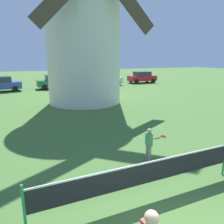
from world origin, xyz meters
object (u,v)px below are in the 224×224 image
at_px(player_far, 150,142).
at_px(parked_car_green, 57,81).
at_px(parked_car_red, 142,77).
at_px(tennis_net, 145,173).
at_px(windmill, 83,13).
at_px(parked_car_cream, 105,79).

xyz_separation_m(player_far, parked_car_green, (0.56, 19.93, 0.16)).
bearing_deg(parked_car_green, parked_car_red, 4.09).
distance_m(tennis_net, parked_car_red, 26.55).
xyz_separation_m(windmill, parked_car_red, (11.50, 10.02, -5.87)).
bearing_deg(windmill, tennis_net, -100.85).
height_order(windmill, tennis_net, windmill).
distance_m(windmill, tennis_net, 14.15).
height_order(tennis_net, parked_car_green, parked_car_green).
xyz_separation_m(parked_car_green, parked_car_red, (11.99, 0.86, -0.00)).
relative_size(parked_car_green, parked_car_red, 1.13).
bearing_deg(tennis_net, parked_car_cream, 70.05).
distance_m(player_far, parked_car_red, 24.28).
distance_m(windmill, parked_car_green, 10.89).
bearing_deg(player_far, tennis_net, -126.69).
bearing_deg(parked_car_red, player_far, -121.12).
xyz_separation_m(tennis_net, player_far, (1.36, 1.83, -0.04)).
relative_size(tennis_net, parked_car_cream, 1.29).
relative_size(player_far, parked_car_red, 0.29).
relative_size(windmill, parked_car_green, 2.97).
xyz_separation_m(windmill, parked_car_green, (-0.49, 9.16, -5.87)).
xyz_separation_m(tennis_net, parked_car_red, (13.91, 22.61, 0.12)).
xyz_separation_m(windmill, player_far, (-1.05, -10.77, -6.03)).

